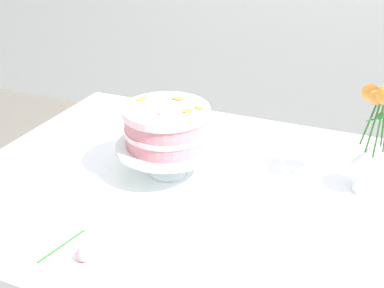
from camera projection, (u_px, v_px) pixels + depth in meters
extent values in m
cube|color=white|center=(209.00, 191.00, 1.24)|extent=(1.40, 1.00, 0.03)
cylinder|color=brown|center=(112.00, 185.00, 1.94)|extent=(0.06, 0.06, 0.71)
cube|color=white|center=(168.00, 173.00, 1.29)|extent=(0.36, 0.36, 0.00)
cylinder|color=silver|center=(168.00, 171.00, 1.29)|extent=(0.11, 0.11, 0.01)
cylinder|color=silver|center=(167.00, 159.00, 1.27)|extent=(0.03, 0.03, 0.07)
cylinder|color=silver|center=(167.00, 145.00, 1.25)|extent=(0.29, 0.29, 0.01)
cylinder|color=#CC7A84|center=(167.00, 138.00, 1.24)|extent=(0.23, 0.23, 0.04)
cylinder|color=beige|center=(167.00, 129.00, 1.23)|extent=(0.24, 0.24, 0.01)
cylinder|color=#CC7A84|center=(166.00, 121.00, 1.21)|extent=(0.23, 0.23, 0.04)
cylinder|color=beige|center=(166.00, 111.00, 1.20)|extent=(0.24, 0.24, 0.02)
ellipsoid|color=pink|center=(162.00, 112.00, 1.16)|extent=(0.02, 0.04, 0.01)
ellipsoid|color=yellow|center=(199.00, 107.00, 1.19)|extent=(0.03, 0.03, 0.01)
ellipsoid|color=yellow|center=(142.00, 99.00, 1.24)|extent=(0.03, 0.04, 0.01)
ellipsoid|color=orange|center=(178.00, 98.00, 1.24)|extent=(0.04, 0.03, 0.01)
ellipsoid|color=orange|center=(188.00, 111.00, 1.17)|extent=(0.03, 0.04, 0.00)
cylinder|color=silver|center=(367.00, 178.00, 1.20)|extent=(0.07, 0.07, 0.08)
cone|color=silver|center=(372.00, 155.00, 1.16)|extent=(0.10, 0.10, 0.07)
cylinder|color=#2D6028|center=(383.00, 125.00, 1.14)|extent=(0.02, 0.03, 0.14)
cylinder|color=#2D6028|center=(370.00, 121.00, 1.14)|extent=(0.03, 0.02, 0.15)
sphere|color=orange|center=(370.00, 92.00, 1.12)|extent=(0.04, 0.04, 0.04)
cylinder|color=#2D6028|center=(374.00, 125.00, 1.11)|extent=(0.02, 0.02, 0.15)
sphere|color=orange|center=(377.00, 97.00, 1.08)|extent=(0.04, 0.04, 0.04)
ellipsoid|color=#236B2D|center=(372.00, 120.00, 1.11)|extent=(0.04, 0.04, 0.01)
cylinder|color=#2D6028|center=(379.00, 125.00, 1.09)|extent=(0.01, 0.03, 0.17)
ellipsoid|color=#236B2D|center=(381.00, 116.00, 1.08)|extent=(0.02, 0.04, 0.01)
cylinder|color=#2D6028|center=(62.00, 246.00, 1.01)|extent=(0.03, 0.13, 0.01)
sphere|color=pink|center=(84.00, 254.00, 0.96)|extent=(0.04, 0.04, 0.04)
ellipsoid|color=pink|center=(366.00, 167.00, 1.32)|extent=(0.03, 0.03, 0.00)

